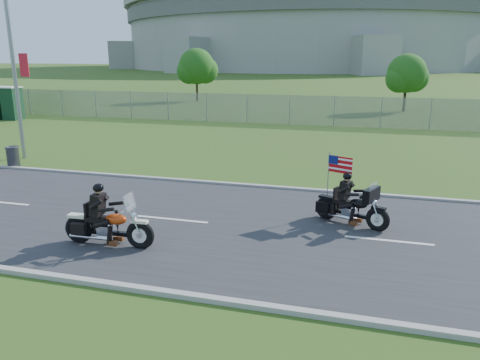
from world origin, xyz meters
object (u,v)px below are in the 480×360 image
(streetlight, at_px, (13,31))
(motorcycle_lead, at_px, (107,227))
(motorcycle_follow, at_px, (351,208))
(trash_can, at_px, (13,157))
(porta_toilet_a, at_px, (12,104))

(streetlight, height_order, motorcycle_lead, streetlight)
(motorcycle_lead, xyz_separation_m, motorcycle_follow, (5.78, 3.14, 0.00))
(motorcycle_lead, distance_m, trash_can, 10.54)
(streetlight, distance_m, motorcycle_follow, 16.66)
(porta_toilet_a, relative_size, motorcycle_follow, 1.09)
(motorcycle_follow, bearing_deg, streetlight, -176.05)
(motorcycle_lead, relative_size, trash_can, 2.77)
(streetlight, relative_size, motorcycle_follow, 4.73)
(motorcycle_lead, bearing_deg, motorcycle_follow, 26.19)
(porta_toilet_a, distance_m, motorcycle_follow, 29.68)
(streetlight, distance_m, trash_can, 5.61)
(streetlight, bearing_deg, porta_toilet_a, 132.91)
(streetlight, xyz_separation_m, motorcycle_lead, (9.20, -8.35, -5.12))
(streetlight, relative_size, motorcycle_lead, 4.13)
(motorcycle_follow, relative_size, trash_can, 2.42)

